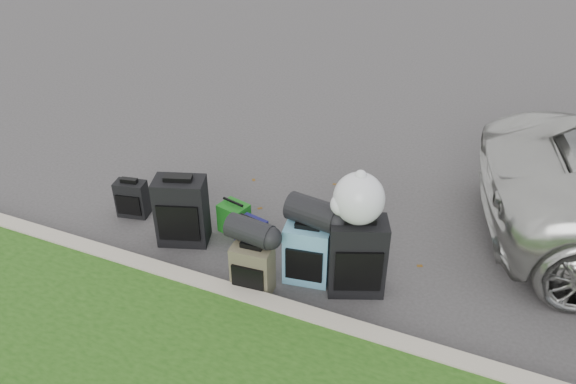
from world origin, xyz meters
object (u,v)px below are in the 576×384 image
at_px(tote_green, 234,218).
at_px(suitcase_teal, 307,254).
at_px(suitcase_olive, 253,269).
at_px(tote_navy, 251,233).
at_px(suitcase_large_black_left, 182,211).
at_px(suitcase_large_black_right, 357,256).
at_px(suitcase_small_black, 132,199).

bearing_deg(tote_green, suitcase_teal, -9.53).
relative_size(suitcase_olive, tote_navy, 1.68).
bearing_deg(suitcase_large_black_left, tote_green, 22.86).
bearing_deg(suitcase_large_black_right, suitcase_olive, -177.33).
bearing_deg(tote_navy, tote_green, 162.83).
bearing_deg(tote_green, suitcase_large_black_right, -0.96).
xyz_separation_m(suitcase_olive, tote_navy, (-0.34, 0.64, -0.11)).
height_order(suitcase_small_black, suitcase_large_black_left, suitcase_large_black_left).
distance_m(suitcase_olive, suitcase_teal, 0.55).
xyz_separation_m(tote_green, tote_navy, (0.30, -0.17, -0.01)).
bearing_deg(tote_green, tote_navy, -16.19).
bearing_deg(suitcase_large_black_left, tote_navy, -3.03).
height_order(suitcase_small_black, tote_green, suitcase_small_black).
xyz_separation_m(suitcase_small_black, suitcase_olive, (1.86, -0.62, 0.04)).
bearing_deg(suitcase_olive, suitcase_large_black_left, 152.62).
bearing_deg(suitcase_large_black_left, suitcase_large_black_right, -19.58).
bearing_deg(suitcase_large_black_right, suitcase_small_black, 153.43).
height_order(suitcase_teal, tote_green, suitcase_teal).
distance_m(suitcase_olive, tote_green, 1.03).
distance_m(suitcase_teal, tote_green, 1.14).
relative_size(suitcase_small_black, tote_navy, 1.39).
bearing_deg(suitcase_small_black, suitcase_olive, -30.56).
distance_m(suitcase_teal, tote_navy, 0.81).
bearing_deg(suitcase_small_black, suitcase_large_black_left, -25.24).
distance_m(suitcase_large_black_right, tote_navy, 1.27).
xyz_separation_m(suitcase_large_black_left, suitcase_large_black_right, (1.94, -0.02, 0.02)).
bearing_deg(suitcase_small_black, tote_green, -3.59).
bearing_deg(suitcase_large_black_right, tote_green, 143.41).
xyz_separation_m(suitcase_small_black, tote_green, (1.23, 0.18, -0.05)).
bearing_deg(tote_navy, suitcase_large_black_left, -151.60).
xyz_separation_m(suitcase_olive, tote_green, (-0.63, 0.81, -0.09)).
relative_size(suitcase_small_black, suitcase_large_black_left, 0.57).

